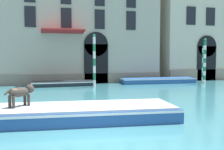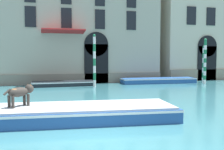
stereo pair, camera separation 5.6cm
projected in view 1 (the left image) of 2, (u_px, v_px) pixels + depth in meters
name	position (u px, v px, depth m)	size (l,w,h in m)	color
ground_plane	(100.00, 147.00, 6.94)	(120.00, 120.00, 0.00)	teal
palazzo_left	(78.00, 19.00, 25.93)	(14.91, 7.40, 12.31)	#B2A893
palazzo_right	(202.00, 19.00, 29.74)	(11.24, 6.13, 13.44)	beige
boat_foreground	(68.00, 113.00, 9.79)	(8.40, 3.22, 0.57)	#234C8C
dog_on_deck	(21.00, 92.00, 9.63)	(1.03, 0.82, 0.81)	#332D28
boat_moored_near_palazzo	(63.00, 83.00, 21.49)	(5.09, 1.70, 0.39)	black
boat_moored_far	(158.00, 80.00, 23.83)	(6.88, 2.15, 0.47)	#234C8C
mooring_pole_0	(205.00, 61.00, 22.98)	(0.25, 0.25, 4.00)	white
mooring_pole_1	(94.00, 61.00, 20.45)	(0.21, 0.21, 4.15)	white
mooring_pole_2	(203.00, 64.00, 24.29)	(0.22, 0.22, 3.41)	white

